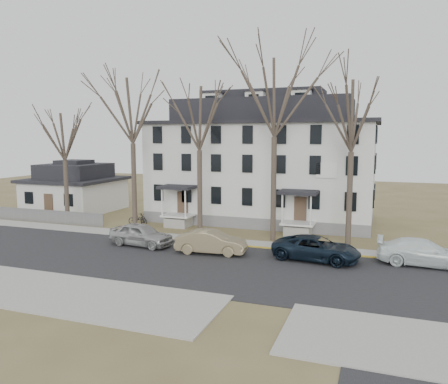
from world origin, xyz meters
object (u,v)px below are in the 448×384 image
at_px(tree_mid_left, 199,114).
at_px(car_tan, 211,242).
at_px(car_white, 424,253).
at_px(bicycle_right, 139,218).
at_px(tree_center, 275,92).
at_px(car_navy, 316,249).
at_px(bicycle_left, 138,220).
at_px(tree_mid_right, 353,111).
at_px(tree_bungalow, 64,133).
at_px(car_silver, 141,235).
at_px(small_house, 75,190).
at_px(boarding_house, 263,163).
at_px(tree_far_left, 132,106).

distance_m(tree_mid_left, car_tan, 10.67).
distance_m(car_tan, car_white, 13.31).
height_order(car_white, bicycle_right, car_white).
distance_m(tree_center, car_navy, 11.90).
bearing_deg(bicycle_left, car_navy, -110.35).
distance_m(car_white, bicycle_left, 23.33).
xyz_separation_m(tree_mid_left, bicycle_right, (-7.06, 2.41, -9.11)).
distance_m(tree_mid_right, tree_bungalow, 24.54).
relative_size(tree_mid_right, car_white, 2.35).
xyz_separation_m(car_silver, car_white, (18.68, 1.57, -0.03)).
bearing_deg(car_navy, tree_center, 48.07).
height_order(tree_center, tree_bungalow, tree_center).
bearing_deg(tree_bungalow, car_silver, -25.20).
xyz_separation_m(tree_mid_right, car_silver, (-14.01, -4.94, -8.79)).
relative_size(tree_mid_right, car_tan, 2.70).
relative_size(tree_mid_right, tree_bungalow, 1.18).
bearing_deg(small_house, car_navy, -21.64).
xyz_separation_m(tree_center, bicycle_right, (-13.06, 2.41, -10.59)).
distance_m(boarding_house, small_house, 20.34).
height_order(car_white, bicycle_left, car_white).
height_order(small_house, tree_mid_left, tree_mid_left).
xyz_separation_m(car_silver, car_navy, (12.38, 0.47, -0.05)).
xyz_separation_m(tree_mid_left, tree_mid_right, (11.50, 0.00, 0.00)).
relative_size(car_navy, car_white, 1.01).
distance_m(tree_far_left, tree_bungalow, 7.34).
bearing_deg(boarding_house, tree_bungalow, -152.99).
xyz_separation_m(tree_far_left, car_silver, (3.49, -4.94, -9.53)).
xyz_separation_m(boarding_house, small_house, (-20.00, -1.96, -3.13)).
height_order(tree_mid_right, bicycle_right, tree_mid_right).
bearing_deg(tree_mid_right, car_white, -35.80).
bearing_deg(tree_bungalow, tree_center, 0.00).
xyz_separation_m(tree_mid_left, car_white, (16.18, -3.37, -8.82)).
distance_m(tree_center, car_white, 14.87).
xyz_separation_m(tree_far_left, tree_mid_left, (6.00, 0.00, -0.74)).
bearing_deg(car_white, car_tan, 99.00).
bearing_deg(boarding_house, small_house, -174.41).
bearing_deg(tree_mid_left, tree_center, 0.00).
bearing_deg(boarding_house, car_navy, -61.43).
bearing_deg(car_white, bicycle_right, 77.14).
relative_size(tree_center, tree_bungalow, 1.36).
bearing_deg(car_white, boarding_house, 49.93).
bearing_deg(tree_mid_right, bicycle_left, 175.23).
relative_size(small_house, car_silver, 1.83).
bearing_deg(car_navy, tree_mid_left, 72.80).
height_order(tree_bungalow, bicycle_right, tree_bungalow).
bearing_deg(tree_far_left, bicycle_left, 112.87).
bearing_deg(tree_mid_right, boarding_house, 136.19).
bearing_deg(tree_far_left, tree_bungalow, 180.00).
bearing_deg(tree_center, car_silver, -149.87).
distance_m(tree_mid_left, bicycle_right, 11.78).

